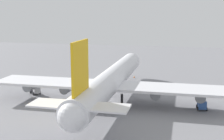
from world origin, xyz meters
TOP-DOWN VIEW (x-y plane):
  - ground_plane at (0.00, 0.00)m, footprint 295.33×295.33m
  - cargo_airplane at (-0.35, 0.00)m, footprint 73.83×68.58m
  - maintenance_van at (-3.44, -25.81)m, footprint 3.86×2.87m
  - cargo_loader at (1.23, 25.60)m, footprint 4.16×4.27m
  - safety_cone_nose at (33.22, -1.36)m, footprint 0.55×0.55m

SIDE VIEW (x-z plane):
  - ground_plane at x=0.00m, z-range 0.00..0.00m
  - safety_cone_nose at x=33.22m, z-range 0.00..0.79m
  - cargo_loader at x=1.23m, z-range -0.08..2.41m
  - maintenance_van at x=-3.44m, z-range -0.11..2.47m
  - cargo_airplane at x=-0.35m, z-range -3.99..16.58m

